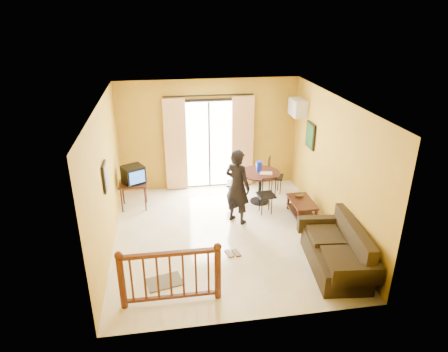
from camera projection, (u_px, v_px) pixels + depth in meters
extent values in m
plane|color=beige|center=(224.00, 234.00, 8.34)|extent=(5.00, 5.00, 0.00)
plane|color=white|center=(224.00, 102.00, 7.23)|extent=(5.00, 5.00, 0.00)
plane|color=#B78C23|center=(209.00, 135.00, 10.06)|extent=(4.50, 0.00, 4.50)
plane|color=#B78C23|center=(252.00, 242.00, 5.52)|extent=(4.50, 0.00, 4.50)
plane|color=#B78C23|center=(106.00, 180.00, 7.47)|extent=(0.00, 5.00, 5.00)
plane|color=#B78C23|center=(333.00, 166.00, 8.11)|extent=(0.00, 5.00, 5.00)
cube|color=black|center=(209.00, 144.00, 10.14)|extent=(1.34, 0.03, 2.34)
cube|color=white|center=(209.00, 145.00, 10.11)|extent=(1.20, 0.04, 2.20)
cube|color=black|center=(209.00, 145.00, 10.09)|extent=(0.04, 0.02, 2.20)
cube|color=#F9F0BC|center=(176.00, 145.00, 9.92)|extent=(0.55, 0.08, 2.35)
cube|color=#F9F0BC|center=(242.00, 142.00, 10.17)|extent=(0.55, 0.08, 2.35)
cylinder|color=black|center=(209.00, 95.00, 9.56)|extent=(2.20, 0.04, 0.04)
cube|color=black|center=(133.00, 184.00, 9.22)|extent=(0.64, 0.53, 0.04)
cylinder|color=black|center=(122.00, 200.00, 9.11)|extent=(0.04, 0.04, 0.62)
cylinder|color=black|center=(145.00, 199.00, 9.19)|extent=(0.04, 0.04, 0.62)
cylinder|color=black|center=(123.00, 192.00, 9.50)|extent=(0.04, 0.04, 0.62)
cylinder|color=black|center=(146.00, 191.00, 9.58)|extent=(0.04, 0.04, 0.62)
cube|color=black|center=(133.00, 175.00, 9.14)|extent=(0.59, 0.57, 0.41)
cube|color=blue|center=(137.00, 177.00, 8.98)|extent=(0.33, 0.18, 0.29)
cube|color=black|center=(105.00, 177.00, 7.23)|extent=(0.04, 0.42, 0.52)
cube|color=#56544A|center=(106.00, 177.00, 7.24)|extent=(0.01, 0.34, 0.44)
cylinder|color=black|center=(260.00, 173.00, 9.43)|extent=(0.93, 0.93, 0.04)
cylinder|color=black|center=(260.00, 188.00, 9.58)|extent=(0.08, 0.08, 0.76)
cylinder|color=black|center=(259.00, 201.00, 9.73)|extent=(0.46, 0.46, 0.03)
cylinder|color=#1526C8|center=(259.00, 166.00, 9.42)|extent=(0.14, 0.14, 0.25)
cube|color=beige|center=(266.00, 173.00, 9.35)|extent=(0.32, 0.24, 0.02)
cube|color=silver|center=(298.00, 108.00, 9.56)|extent=(0.30, 0.60, 0.40)
cube|color=gray|center=(292.00, 108.00, 9.54)|extent=(0.02, 0.56, 0.36)
cube|color=black|center=(311.00, 135.00, 9.18)|extent=(0.04, 0.50, 0.60)
cube|color=black|center=(309.00, 136.00, 9.18)|extent=(0.01, 0.42, 0.52)
cube|color=black|center=(302.00, 202.00, 8.93)|extent=(0.48, 0.87, 0.04)
cube|color=black|center=(301.00, 211.00, 9.03)|extent=(0.44, 0.83, 0.03)
cube|color=black|center=(299.00, 218.00, 8.62)|extent=(0.05, 0.05, 0.37)
cube|color=black|center=(316.00, 216.00, 8.68)|extent=(0.05, 0.05, 0.37)
cube|color=black|center=(288.00, 202.00, 9.32)|extent=(0.05, 0.05, 0.37)
cube|color=black|center=(304.00, 201.00, 9.38)|extent=(0.05, 0.05, 0.37)
imported|color=#4E371A|center=(299.00, 195.00, 9.10)|extent=(0.26, 0.26, 0.06)
cube|color=black|center=(335.00, 258.00, 7.21)|extent=(1.01, 1.76, 0.42)
cube|color=black|center=(353.00, 239.00, 7.11)|extent=(0.36, 1.69, 0.58)
cube|color=black|center=(357.00, 275.00, 6.38)|extent=(0.85, 0.25, 0.31)
cube|color=black|center=(319.00, 224.00, 7.87)|extent=(0.85, 0.25, 0.31)
cube|color=black|center=(342.00, 259.00, 6.78)|extent=(0.65, 0.74, 0.10)
cube|color=black|center=(325.00, 236.00, 7.44)|extent=(0.65, 0.74, 0.10)
imported|color=black|center=(237.00, 187.00, 8.54)|extent=(0.72, 0.72, 1.68)
cylinder|color=#471E0F|center=(122.00, 283.00, 6.17)|extent=(0.11, 0.11, 0.92)
cylinder|color=#471E0F|center=(218.00, 274.00, 6.38)|extent=(0.11, 0.11, 0.92)
sphere|color=#471E0F|center=(118.00, 255.00, 5.96)|extent=(0.13, 0.13, 0.13)
sphere|color=#471E0F|center=(218.00, 247.00, 6.18)|extent=(0.13, 0.13, 0.13)
cube|color=#471E0F|center=(169.00, 254.00, 6.09)|extent=(1.55, 0.08, 0.06)
cube|color=#471E0F|center=(172.00, 297.00, 6.41)|extent=(1.55, 0.06, 0.05)
cube|color=#555044|center=(164.00, 282.00, 6.90)|extent=(0.68, 0.53, 0.02)
cube|color=#4E371A|center=(229.00, 254.00, 7.67)|extent=(0.16, 0.27, 0.03)
cube|color=#4E371A|center=(236.00, 253.00, 7.69)|extent=(0.16, 0.27, 0.03)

